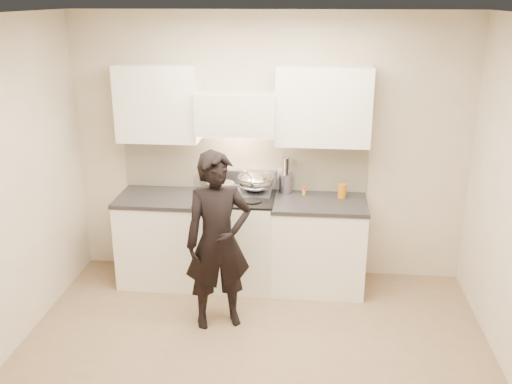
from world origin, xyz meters
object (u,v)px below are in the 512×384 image
at_px(stove, 236,239).
at_px(counter_right, 318,244).
at_px(utensil_crock, 286,182).
at_px(wok, 256,181).
at_px(person, 218,241).

distance_m(stove, counter_right, 0.83).
relative_size(stove, utensil_crock, 2.64).
bearing_deg(utensil_crock, counter_right, -33.26).
height_order(counter_right, wok, wok).
bearing_deg(counter_right, wok, 167.41).
xyz_separation_m(utensil_crock, person, (-0.53, -1.02, -0.23)).
bearing_deg(stove, person, -93.64).
bearing_deg(counter_right, utensil_crock, 146.74).
relative_size(utensil_crock, person, 0.23).
relative_size(wok, person, 0.28).
height_order(stove, utensil_crock, utensil_crock).
xyz_separation_m(stove, counter_right, (0.83, 0.00, -0.01)).
relative_size(wok, utensil_crock, 1.23).
xyz_separation_m(counter_right, wok, (-0.65, 0.14, 0.60)).
bearing_deg(utensil_crock, person, -117.48).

